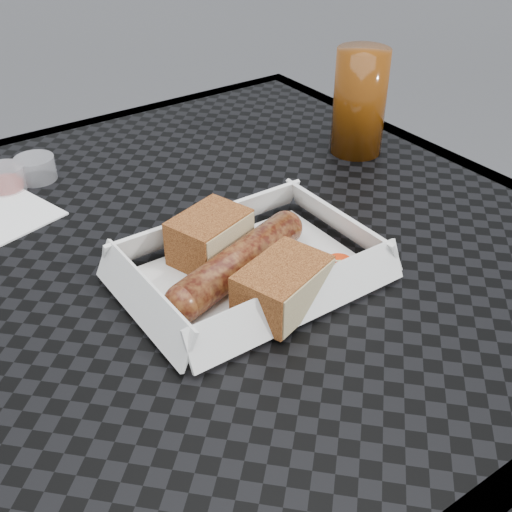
{
  "coord_description": "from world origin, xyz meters",
  "views": [
    {
      "loc": [
        -0.29,
        -0.51,
        1.13
      ],
      "look_at": [
        0.0,
        -0.09,
        0.78
      ],
      "focal_mm": 45.0,
      "sensor_mm": 36.0,
      "label": 1
    }
  ],
  "objects_px": {
    "food_tray": "(250,274)",
    "drink_glass": "(360,102)",
    "patio_table": "(207,296)",
    "bratwurst": "(239,262)"
  },
  "relations": [
    {
      "from": "patio_table",
      "to": "drink_glass",
      "type": "height_order",
      "value": "drink_glass"
    },
    {
      "from": "patio_table",
      "to": "bratwurst",
      "type": "distance_m",
      "value": 0.13
    },
    {
      "from": "bratwurst",
      "to": "drink_glass",
      "type": "xyz_separation_m",
      "value": [
        0.3,
        0.16,
        0.05
      ]
    },
    {
      "from": "food_tray",
      "to": "bratwurst",
      "type": "relative_size",
      "value": 1.16
    },
    {
      "from": "patio_table",
      "to": "drink_glass",
      "type": "distance_m",
      "value": 0.33
    },
    {
      "from": "food_tray",
      "to": "drink_glass",
      "type": "xyz_separation_m",
      "value": [
        0.29,
        0.16,
        0.07
      ]
    },
    {
      "from": "food_tray",
      "to": "drink_glass",
      "type": "distance_m",
      "value": 0.34
    },
    {
      "from": "food_tray",
      "to": "drink_glass",
      "type": "height_order",
      "value": "drink_glass"
    },
    {
      "from": "bratwurst",
      "to": "patio_table",
      "type": "bearing_deg",
      "value": 83.62
    },
    {
      "from": "drink_glass",
      "to": "patio_table",
      "type": "bearing_deg",
      "value": -165.15
    }
  ]
}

